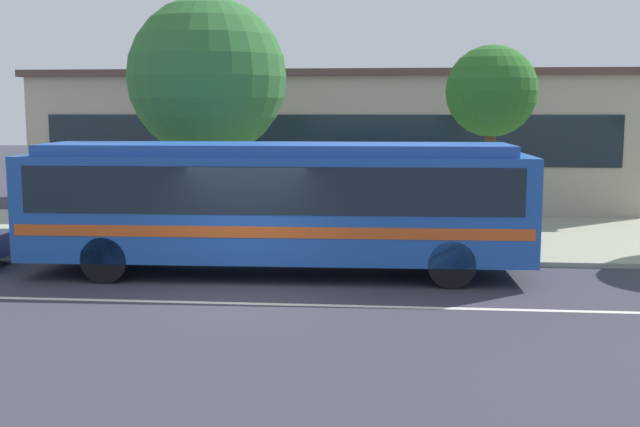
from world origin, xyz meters
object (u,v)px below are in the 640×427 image
(street_tree_near_stop, at_px, (207,78))
(street_tree_mid_block, at_px, (492,93))
(bus_stop_sign, at_px, (414,190))
(transit_bus, at_px, (277,199))
(pedestrian_waiting_near_sign, at_px, (195,212))

(street_tree_near_stop, height_order, street_tree_mid_block, street_tree_near_stop)
(street_tree_near_stop, distance_m, street_tree_mid_block, 7.69)
(street_tree_mid_block, bearing_deg, street_tree_near_stop, -178.77)
(bus_stop_sign, bearing_deg, street_tree_mid_block, 47.25)
(transit_bus, distance_m, bus_stop_sign, 3.70)
(bus_stop_sign, xyz_separation_m, street_tree_mid_block, (2.09, 2.26, 2.40))
(pedestrian_waiting_near_sign, relative_size, street_tree_mid_block, 0.30)
(pedestrian_waiting_near_sign, bearing_deg, street_tree_near_stop, 90.54)
(transit_bus, distance_m, pedestrian_waiting_near_sign, 3.60)
(transit_bus, bearing_deg, pedestrian_waiting_near_sign, 135.07)
(pedestrian_waiting_near_sign, bearing_deg, transit_bus, -44.93)
(pedestrian_waiting_near_sign, bearing_deg, bus_stop_sign, -4.38)
(transit_bus, xyz_separation_m, street_tree_mid_block, (5.16, 4.33, 2.41))
(street_tree_near_stop, bearing_deg, street_tree_mid_block, 1.23)
(bus_stop_sign, distance_m, street_tree_near_stop, 6.60)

